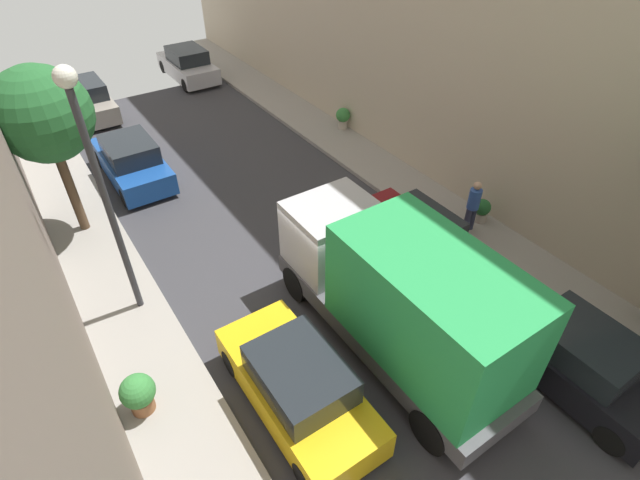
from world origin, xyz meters
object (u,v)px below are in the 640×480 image
parked_car_left_1 (298,385)px  parked_car_right_3 (188,65)px  pedestrian (473,205)px  potted_plant_4 (343,117)px  potted_plant_3 (138,393)px  delivery_truck (401,296)px  parked_car_left_2 (132,161)px  parked_car_right_1 (574,356)px  parked_car_left_3 (87,100)px  parked_car_right_2 (415,237)px  potted_plant_0 (482,210)px  street_tree_0 (43,115)px  lamp_post (96,170)px

parked_car_left_1 → parked_car_right_3: size_ratio=1.00×
pedestrian → potted_plant_4: size_ratio=1.95×
potted_plant_3 → delivery_truck: bearing=-16.7°
parked_car_left_1 → potted_plant_4: parked_car_left_1 is taller
delivery_truck → parked_car_left_2: bearing=103.7°
parked_car_right_1 → potted_plant_4: (3.03, 12.75, -0.07)m
potted_plant_3 → parked_car_left_3: bearing=80.0°
parked_car_right_2 → potted_plant_4: (3.03, 7.68, -0.07)m
parked_car_right_3 → pedestrian: pedestrian is taller
parked_car_right_1 → delivery_truck: delivery_truck is taller
parked_car_left_2 → parked_car_right_2: same height
delivery_truck → pedestrian: bearing=24.0°
pedestrian → potted_plant_0: (0.67, 0.12, -0.51)m
parked_car_left_2 → potted_plant_3: size_ratio=4.26×
parked_car_right_2 → pedestrian: size_ratio=2.44×
potted_plant_0 → parked_car_left_2: bearing=132.9°
potted_plant_0 → street_tree_0: bearing=147.7°
parked_car_left_2 → potted_plant_4: parked_car_left_2 is taller
street_tree_0 → potted_plant_4: (10.71, 1.08, -3.22)m
potted_plant_0 → lamp_post: 11.00m
parked_car_left_2 → parked_car_left_3: (0.00, 6.47, 0.00)m
parked_car_left_2 → parked_car_right_3: 9.80m
parked_car_left_1 → potted_plant_0: (8.21, 2.30, -0.16)m
parked_car_right_2 → pedestrian: 2.17m
street_tree_0 → potted_plant_0: 12.83m
pedestrian → potted_plant_0: pedestrian is taller
parked_car_right_1 → parked_car_left_1: bearing=153.1°
parked_car_left_2 → lamp_post: lamp_post is taller
parked_car_left_1 → pedestrian: 7.85m
pedestrian → street_tree_0: (-9.81, 6.74, 2.80)m
pedestrian → potted_plant_3: (-10.34, -0.51, -0.38)m
parked_car_left_1 → delivery_truck: 2.90m
parked_car_right_2 → potted_plant_0: parked_car_right_2 is taller
parked_car_right_1 → potted_plant_4: bearing=76.6°
lamp_post → potted_plant_0: bearing=-13.4°
parked_car_left_2 → parked_car_right_2: (5.40, -8.79, 0.00)m
potted_plant_3 → lamp_post: size_ratio=0.16×
delivery_truck → pedestrian: (4.83, 2.16, -0.71)m
potted_plant_4 → street_tree_0: bearing=-174.2°
street_tree_0 → potted_plant_4: size_ratio=5.72×
parked_car_right_2 → parked_car_right_3: (0.00, 16.97, 0.00)m
parked_car_left_2 → potted_plant_4: size_ratio=4.76×
potted_plant_0 → potted_plant_3: potted_plant_3 is taller
parked_car_right_1 → parked_car_right_3: same height
potted_plant_0 → potted_plant_4: size_ratio=0.87×
parked_car_left_3 → parked_car_right_3: 5.66m
potted_plant_4 → delivery_truck: bearing=-119.9°
delivery_truck → street_tree_0: 10.40m
parked_car_left_2 → pedestrian: pedestrian is taller
parked_car_left_1 → lamp_post: bearing=112.0°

